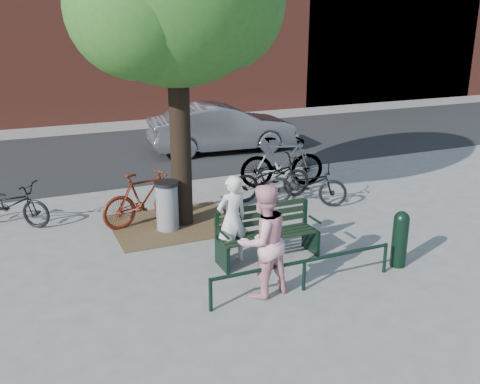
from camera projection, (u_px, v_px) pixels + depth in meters
name	position (u px, v px, depth m)	size (l,w,h in m)	color
ground	(268.00, 259.00, 9.14)	(90.00, 90.00, 0.00)	gray
dirt_pit	(174.00, 224.00, 10.67)	(2.40, 2.00, 0.02)	brown
road	(145.00, 152.00, 16.54)	(40.00, 7.00, 0.01)	black
park_bench	(266.00, 232.00, 9.06)	(1.74, 0.54, 0.97)	black
guard_railing	(304.00, 266.00, 7.97)	(3.06, 0.06, 0.51)	black
person_left	(232.00, 220.00, 8.81)	(0.55, 0.36, 1.52)	silver
person_right	(263.00, 241.00, 7.72)	(0.83, 0.65, 1.71)	pink
bollard	(400.00, 237.00, 8.74)	(0.26, 0.26, 0.96)	black
litter_bin	(167.00, 206.00, 10.28)	(0.47, 0.47, 0.97)	gray
bicycle_a	(10.00, 204.00, 10.50)	(0.60, 1.71, 0.90)	black
bicycle_b	(144.00, 198.00, 10.57)	(0.51, 1.80, 1.08)	#4E160B
bicycle_c	(271.00, 178.00, 12.05)	(0.66, 1.91, 1.00)	black
bicycle_d	(282.00, 162.00, 12.93)	(0.58, 2.06, 1.24)	gray
bicycle_e	(306.00, 184.00, 11.68)	(0.63, 1.80, 0.95)	black
parked_car	(222.00, 128.00, 16.36)	(1.56, 4.48, 1.47)	slate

